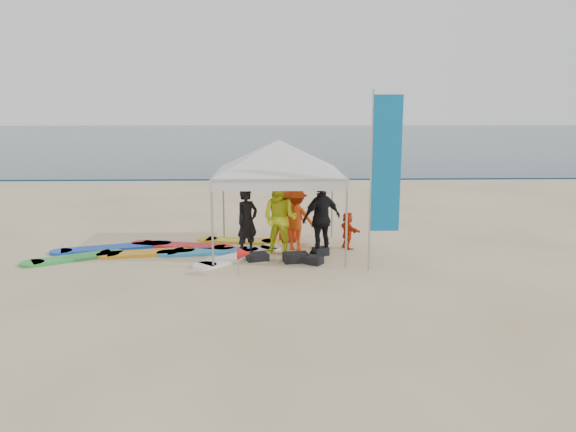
# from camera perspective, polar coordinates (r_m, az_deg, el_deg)

# --- Properties ---
(ground) EXTENTS (120.00, 120.00, 0.00)m
(ground) POSITION_cam_1_polar(r_m,az_deg,el_deg) (10.08, -5.36, -9.58)
(ground) COLOR beige
(ground) RESTS_ON ground
(ocean) EXTENTS (160.00, 84.00, 0.08)m
(ocean) POSITION_cam_1_polar(r_m,az_deg,el_deg) (69.51, -2.27, 8.08)
(ocean) COLOR #0C2633
(ocean) RESTS_ON ground
(shoreline_foam) EXTENTS (160.00, 1.20, 0.01)m
(shoreline_foam) POSITION_cam_1_polar(r_m,az_deg,el_deg) (27.85, -3.04, 3.68)
(shoreline_foam) COLOR silver
(shoreline_foam) RESTS_ON ground
(person_black_a) EXTENTS (0.71, 0.70, 1.65)m
(person_black_a) POSITION_cam_1_polar(r_m,az_deg,el_deg) (13.53, -4.17, -0.60)
(person_black_a) COLOR black
(person_black_a) RESTS_ON ground
(person_yellow) EXTENTS (1.09, 0.99, 1.84)m
(person_yellow) POSITION_cam_1_polar(r_m,az_deg,el_deg) (13.42, -0.84, -0.26)
(person_yellow) COLOR yellow
(person_yellow) RESTS_ON ground
(person_orange_a) EXTENTS (1.10, 0.75, 1.58)m
(person_orange_a) POSITION_cam_1_polar(r_m,az_deg,el_deg) (14.05, 0.78, -0.28)
(person_orange_a) COLOR #DF4813
(person_orange_a) RESTS_ON ground
(person_black_b) EXTENTS (1.15, 0.93, 1.82)m
(person_black_b) POSITION_cam_1_polar(r_m,az_deg,el_deg) (13.47, 3.43, -0.26)
(person_black_b) COLOR black
(person_black_b) RESTS_ON ground
(person_orange_b) EXTENTS (0.82, 0.58, 1.56)m
(person_orange_b) POSITION_cam_1_polar(r_m,az_deg,el_deg) (14.90, 0.13, 0.33)
(person_orange_b) COLOR red
(person_orange_b) RESTS_ON ground
(person_seated) EXTENTS (0.57, 0.92, 0.94)m
(person_seated) POSITION_cam_1_polar(r_m,az_deg,el_deg) (14.28, 6.08, -1.46)
(person_seated) COLOR red
(person_seated) RESTS_ON ground
(canopy_tent) EXTENTS (4.20, 4.20, 3.17)m
(canopy_tent) POSITION_cam_1_polar(r_m,az_deg,el_deg) (13.63, -0.98, 7.71)
(canopy_tent) COLOR #A5A5A8
(canopy_tent) RESTS_ON ground
(feather_flag) EXTENTS (0.65, 0.04, 3.91)m
(feather_flag) POSITION_cam_1_polar(r_m,az_deg,el_deg) (12.16, 9.83, 5.02)
(feather_flag) COLOR #A5A5A8
(feather_flag) RESTS_ON ground
(marker_pennant) EXTENTS (0.28, 0.28, 0.64)m
(marker_pennant) POSITION_cam_1_polar(r_m,az_deg,el_deg) (11.92, -4.52, -3.83)
(marker_pennant) COLOR #A5A5A8
(marker_pennant) RESTS_ON ground
(gear_pile) EXTENTS (2.05, 1.19, 0.22)m
(gear_pile) POSITION_cam_1_polar(r_m,az_deg,el_deg) (13.16, 0.48, -4.16)
(gear_pile) COLOR black
(gear_pile) RESTS_ON ground
(surfboard_spread) EXTENTS (5.78, 2.99, 0.07)m
(surfboard_spread) POSITION_cam_1_polar(r_m,az_deg,el_deg) (14.29, -11.70, -3.42)
(surfboard_spread) COLOR blue
(surfboard_spread) RESTS_ON ground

